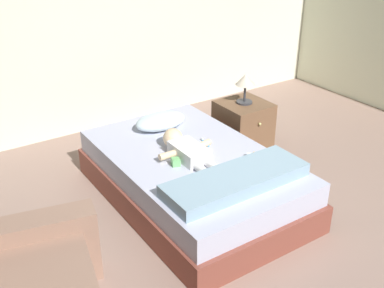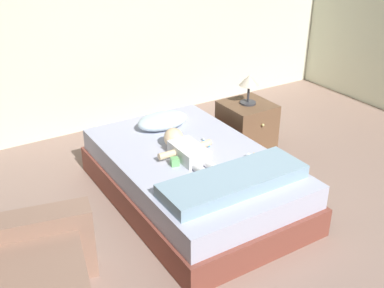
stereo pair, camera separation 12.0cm
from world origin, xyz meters
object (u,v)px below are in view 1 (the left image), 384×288
toothbrush (205,142)px  lamp (245,82)px  pillow (161,121)px  toy_block (176,162)px  nightstand (243,126)px  baby (186,149)px  baby_bottle (254,156)px  bed (192,178)px

toothbrush → lamp: size_ratio=0.47×
lamp → pillow: bearing=175.5°
toy_block → nightstand: bearing=26.8°
baby → toy_block: 0.18m
pillow → baby_bottle: bearing=-70.7°
nightstand → baby_bottle: bearing=-125.2°
bed → baby: (-0.05, 0.01, 0.28)m
toothbrush → nightstand: size_ratio=0.28×
bed → baby: baby is taller
toothbrush → bed: bearing=-151.0°
pillow → toy_block: (-0.26, -0.68, -0.04)m
baby_bottle → nightstand: bearing=54.8°
bed → toy_block: 0.34m
baby → lamp: 1.18m
nightstand → toy_block: nightstand is taller
bed → baby_bottle: 0.56m
pillow → nightstand: 0.97m
nightstand → toothbrush: bearing=-152.2°
toothbrush → lamp: lamp is taller
baby → baby_bottle: (0.44, -0.35, -0.04)m
pillow → bed: bearing=-95.2°
bed → toothbrush: toothbrush is taller
bed → pillow: (0.05, 0.60, 0.29)m
bed → toy_block: toy_block is taller
lamp → toy_block: size_ratio=3.86×
baby → nightstand: (1.04, 0.51, -0.25)m
pillow → nightstand: size_ratio=0.98×
nightstand → toy_block: (-1.20, -0.61, 0.21)m
baby → toy_block: size_ratio=8.90×
lamp → baby_bottle: size_ratio=2.61×
bed → pillow: pillow is taller
toy_block → bed: bearing=20.6°
pillow → nightstand: bearing=-4.5°
baby_bottle → pillow: bearing=109.3°
pillow → baby_bottle: (0.33, -0.93, -0.05)m
nightstand → pillow: bearing=175.5°
pillow → lamp: lamp is taller
bed → baby: size_ratio=2.85×
bed → lamp: lamp is taller
lamp → baby_bottle: 1.09m
bed → toothbrush: (0.21, 0.12, 0.23)m
toothbrush → toy_block: 0.47m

